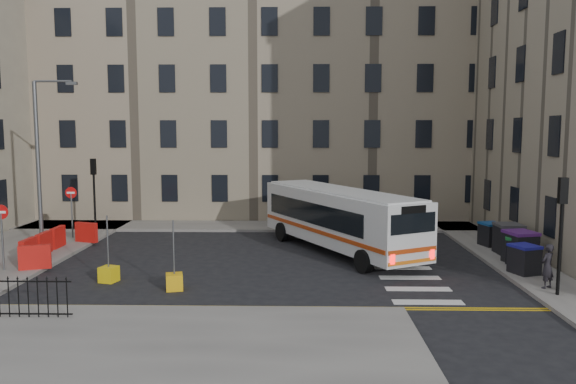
{
  "coord_description": "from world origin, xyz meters",
  "views": [
    {
      "loc": [
        -0.4,
        -24.71,
        5.88
      ],
      "look_at": [
        -0.93,
        1.04,
        3.0
      ],
      "focal_mm": 35.0,
      "sensor_mm": 36.0,
      "label": 1
    }
  ],
  "objects_px": {
    "streetlamp": "(38,162)",
    "pedestrian": "(547,266)",
    "wheelie_bin_b": "(520,247)",
    "wheelie_bin_a": "(524,259)",
    "bus": "(339,217)",
    "wheelie_bin_e": "(491,234)",
    "wheelie_bin_c": "(516,249)",
    "wheelie_bin_d": "(508,239)",
    "bollard_chevron": "(174,282)",
    "bollard_yellow": "(109,274)"
  },
  "relations": [
    {
      "from": "bus",
      "to": "wheelie_bin_b",
      "type": "bearing_deg",
      "value": -47.96
    },
    {
      "from": "streetlamp",
      "to": "wheelie_bin_a",
      "type": "relative_size",
      "value": 6.26
    },
    {
      "from": "wheelie_bin_c",
      "to": "bollard_chevron",
      "type": "relative_size",
      "value": 2.09
    },
    {
      "from": "streetlamp",
      "to": "bus",
      "type": "xyz_separation_m",
      "value": [
        14.48,
        -0.15,
        -2.62
      ]
    },
    {
      "from": "bus",
      "to": "wheelie_bin_b",
      "type": "height_order",
      "value": "bus"
    },
    {
      "from": "streetlamp",
      "to": "bollard_yellow",
      "type": "xyz_separation_m",
      "value": [
        5.22,
        -5.64,
        -4.04
      ]
    },
    {
      "from": "pedestrian",
      "to": "bollard_yellow",
      "type": "height_order",
      "value": "pedestrian"
    },
    {
      "from": "wheelie_bin_b",
      "to": "streetlamp",
      "type": "bearing_deg",
      "value": 159.79
    },
    {
      "from": "streetlamp",
      "to": "wheelie_bin_b",
      "type": "distance_m",
      "value": 22.53
    },
    {
      "from": "wheelie_bin_e",
      "to": "wheelie_bin_b",
      "type": "bearing_deg",
      "value": -105.73
    },
    {
      "from": "wheelie_bin_c",
      "to": "wheelie_bin_d",
      "type": "bearing_deg",
      "value": 97.09
    },
    {
      "from": "streetlamp",
      "to": "pedestrian",
      "type": "distance_m",
      "value": 22.83
    },
    {
      "from": "bus",
      "to": "pedestrian",
      "type": "relative_size",
      "value": 6.59
    },
    {
      "from": "wheelie_bin_d",
      "to": "wheelie_bin_e",
      "type": "xyz_separation_m",
      "value": [
        -0.19,
        1.82,
        -0.13
      ]
    },
    {
      "from": "bus",
      "to": "wheelie_bin_d",
      "type": "xyz_separation_m",
      "value": [
        7.79,
        -0.83,
        -0.86
      ]
    },
    {
      "from": "streetlamp",
      "to": "bus",
      "type": "relative_size",
      "value": 0.76
    },
    {
      "from": "wheelie_bin_a",
      "to": "bollard_yellow",
      "type": "xyz_separation_m",
      "value": [
        -16.36,
        -1.05,
        -0.43
      ]
    },
    {
      "from": "bus",
      "to": "bollard_yellow",
      "type": "relative_size",
      "value": 17.92
    },
    {
      "from": "bollard_chevron",
      "to": "wheelie_bin_d",
      "type": "bearing_deg",
      "value": 21.77
    },
    {
      "from": "wheelie_bin_b",
      "to": "wheelie_bin_d",
      "type": "distance_m",
      "value": 1.91
    },
    {
      "from": "streetlamp",
      "to": "wheelie_bin_e",
      "type": "relative_size",
      "value": 6.54
    },
    {
      "from": "wheelie_bin_b",
      "to": "bollard_yellow",
      "type": "xyz_separation_m",
      "value": [
        -16.86,
        -2.77,
        -0.56
      ]
    },
    {
      "from": "bus",
      "to": "wheelie_bin_e",
      "type": "bearing_deg",
      "value": -20.8
    },
    {
      "from": "wheelie_bin_b",
      "to": "wheelie_bin_e",
      "type": "height_order",
      "value": "wheelie_bin_b"
    },
    {
      "from": "bus",
      "to": "bollard_yellow",
      "type": "bearing_deg",
      "value": -177.57
    },
    {
      "from": "wheelie_bin_b",
      "to": "wheelie_bin_d",
      "type": "bearing_deg",
      "value": 71.35
    },
    {
      "from": "wheelie_bin_c",
      "to": "pedestrian",
      "type": "bearing_deg",
      "value": -78.25
    },
    {
      "from": "wheelie_bin_b",
      "to": "wheelie_bin_c",
      "type": "xyz_separation_m",
      "value": [
        -0.12,
        0.18,
        -0.13
      ]
    },
    {
      "from": "wheelie_bin_a",
      "to": "bollard_chevron",
      "type": "height_order",
      "value": "wheelie_bin_a"
    },
    {
      "from": "bollard_yellow",
      "to": "wheelie_bin_a",
      "type": "bearing_deg",
      "value": 3.65
    },
    {
      "from": "bus",
      "to": "bollard_chevron",
      "type": "relative_size",
      "value": 17.92
    },
    {
      "from": "wheelie_bin_b",
      "to": "wheelie_bin_a",
      "type": "bearing_deg",
      "value": -118.84
    },
    {
      "from": "wheelie_bin_e",
      "to": "pedestrian",
      "type": "distance_m",
      "value": 7.56
    },
    {
      "from": "streetlamp",
      "to": "bollard_chevron",
      "type": "xyz_separation_m",
      "value": [
        8.0,
        -6.68,
        -4.04
      ]
    },
    {
      "from": "bus",
      "to": "wheelie_bin_a",
      "type": "xyz_separation_m",
      "value": [
        7.1,
        -4.45,
        -0.98
      ]
    },
    {
      "from": "wheelie_bin_b",
      "to": "pedestrian",
      "type": "distance_m",
      "value": 3.86
    },
    {
      "from": "streetlamp",
      "to": "bollard_chevron",
      "type": "relative_size",
      "value": 13.57
    },
    {
      "from": "wheelie_bin_b",
      "to": "bus",
      "type": "bearing_deg",
      "value": 147.5
    },
    {
      "from": "pedestrian",
      "to": "bollard_yellow",
      "type": "bearing_deg",
      "value": -37.65
    },
    {
      "from": "wheelie_bin_a",
      "to": "bus",
      "type": "bearing_deg",
      "value": 127.73
    },
    {
      "from": "wheelie_bin_c",
      "to": "streetlamp",
      "type": "bearing_deg",
      "value": -169.64
    },
    {
      "from": "bus",
      "to": "wheelie_bin_b",
      "type": "distance_m",
      "value": 8.12
    },
    {
      "from": "streetlamp",
      "to": "pedestrian",
      "type": "bearing_deg",
      "value": -17.25
    },
    {
      "from": "wheelie_bin_e",
      "to": "bollard_chevron",
      "type": "height_order",
      "value": "wheelie_bin_e"
    },
    {
      "from": "streetlamp",
      "to": "wheelie_bin_a",
      "type": "distance_m",
      "value": 22.36
    },
    {
      "from": "wheelie_bin_d",
      "to": "wheelie_bin_e",
      "type": "relative_size",
      "value": 1.12
    },
    {
      "from": "streetlamp",
      "to": "wheelie_bin_b",
      "type": "bearing_deg",
      "value": -7.42
    },
    {
      "from": "bus",
      "to": "wheelie_bin_a",
      "type": "height_order",
      "value": "bus"
    },
    {
      "from": "wheelie_bin_e",
      "to": "pedestrian",
      "type": "xyz_separation_m",
      "value": [
        -0.51,
        -7.54,
        0.24
      ]
    },
    {
      "from": "wheelie_bin_c",
      "to": "wheelie_bin_d",
      "type": "xyz_separation_m",
      "value": [
        0.31,
        1.72,
        0.13
      ]
    }
  ]
}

